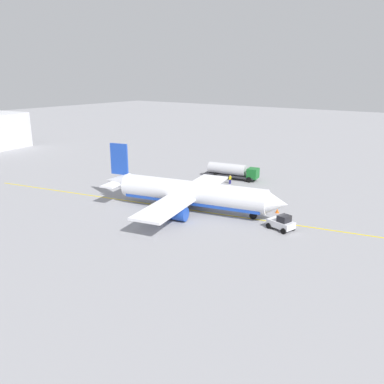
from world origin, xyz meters
The scene contains 8 objects.
ground_plane centered at (0.00, 0.00, 0.00)m, with size 400.00×400.00×0.00m, color #939399.
airplane centered at (-0.47, -0.10, 2.69)m, with size 31.25×26.80×9.74m.
fuel_tanker centered at (-5.10, 20.99, 1.74)m, with size 11.58×4.26×3.15m.
pushback_tug centered at (14.90, 0.48, 1.01)m, with size 3.99×3.10×2.20m.
refueling_worker centered at (-3.40, 17.49, 0.82)m, with size 0.49×0.60×1.71m.
safety_cone_nose centered at (11.49, 6.74, 0.33)m, with size 0.59×0.59×0.65m, color #F2590F.
safety_cone_wingtip centered at (9.98, 6.77, 0.28)m, with size 0.50×0.50×0.56m, color #F2590F.
taxi_line_marking centered at (0.00, 0.00, 0.01)m, with size 81.46×0.30×0.01m, color yellow.
Camera 1 is at (35.29, -48.83, 20.65)m, focal length 37.59 mm.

